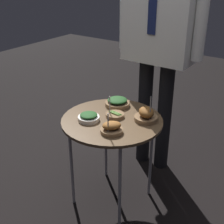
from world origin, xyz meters
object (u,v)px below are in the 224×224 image
(serving_cart, at_px, (112,126))
(bowl_spinach_mid_right, at_px, (89,117))
(bowl_asparagus_front_left, at_px, (115,115))
(bowl_roast_near_rim, at_px, (112,128))
(waiter_figure, at_px, (160,26))
(bowl_roast_front_right, at_px, (146,115))
(bowl_spinach_back_left, at_px, (117,102))

(serving_cart, xyz_separation_m, bowl_spinach_mid_right, (-0.11, -0.10, 0.07))
(serving_cart, bearing_deg, bowl_spinach_mid_right, -138.83)
(bowl_asparagus_front_left, bearing_deg, bowl_roast_near_rim, -60.43)
(bowl_asparagus_front_left, height_order, waiter_figure, waiter_figure)
(bowl_spinach_mid_right, relative_size, bowl_roast_front_right, 0.77)
(bowl_spinach_mid_right, bearing_deg, serving_cart, 41.17)
(bowl_roast_near_rim, xyz_separation_m, bowl_spinach_back_left, (-0.18, 0.33, -0.00))
(bowl_roast_near_rim, relative_size, bowl_roast_front_right, 0.78)
(bowl_roast_front_right, bearing_deg, bowl_spinach_back_left, 163.92)
(bowl_spinach_mid_right, distance_m, bowl_spinach_back_left, 0.28)
(bowl_spinach_back_left, distance_m, bowl_roast_front_right, 0.28)
(bowl_roast_near_rim, height_order, bowl_spinach_back_left, bowl_roast_near_rim)
(serving_cart, height_order, bowl_asparagus_front_left, bowl_asparagus_front_left)
(bowl_roast_near_rim, bearing_deg, bowl_roast_front_right, 70.77)
(serving_cart, height_order, waiter_figure, waiter_figure)
(bowl_spinach_mid_right, height_order, bowl_spinach_back_left, bowl_spinach_back_left)
(bowl_roast_front_right, distance_m, waiter_figure, 0.66)
(bowl_asparagus_front_left, distance_m, bowl_roast_front_right, 0.20)
(serving_cart, relative_size, waiter_figure, 0.36)
(bowl_roast_near_rim, xyz_separation_m, bowl_roast_front_right, (0.09, 0.25, 0.01))
(serving_cart, height_order, bowl_spinach_mid_right, bowl_spinach_mid_right)
(bowl_spinach_back_left, xyz_separation_m, waiter_figure, (0.10, 0.37, 0.47))
(bowl_spinach_mid_right, xyz_separation_m, bowl_roast_front_right, (0.29, 0.20, 0.02))
(bowl_roast_front_right, xyz_separation_m, waiter_figure, (-0.17, 0.45, 0.45))
(bowl_spinach_mid_right, xyz_separation_m, bowl_spinach_back_left, (0.02, 0.28, 0.00))
(bowl_asparagus_front_left, bearing_deg, serving_cart, -81.88)
(bowl_asparagus_front_left, relative_size, bowl_spinach_mid_right, 1.04)
(bowl_roast_near_rim, distance_m, bowl_spinach_back_left, 0.37)
(serving_cart, relative_size, bowl_roast_near_rim, 4.64)
(bowl_asparagus_front_left, height_order, bowl_roast_near_rim, bowl_asparagus_front_left)
(serving_cart, distance_m, bowl_asparagus_front_left, 0.07)
(bowl_roast_near_rim, height_order, bowl_spinach_mid_right, bowl_roast_near_rim)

